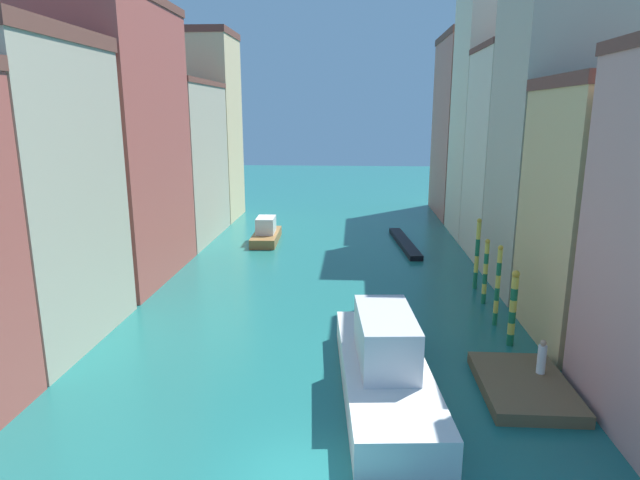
% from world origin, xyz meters
% --- Properties ---
extents(ground_plane, '(154.00, 154.00, 0.00)m').
position_xyz_m(ground_plane, '(0.00, 24.50, 0.00)').
color(ground_plane, '#1E6B66').
extents(building_left_1, '(7.64, 9.40, 14.97)m').
position_xyz_m(building_left_1, '(-14.62, 9.69, 7.50)').
color(building_left_1, '#BCB299').
rests_on(building_left_1, ground).
extents(building_left_2, '(7.64, 11.82, 18.42)m').
position_xyz_m(building_left_2, '(-14.62, 20.63, 9.22)').
color(building_left_2, '#B25147').
rests_on(building_left_2, ground).
extents(building_left_3, '(7.64, 11.93, 13.90)m').
position_xyz_m(building_left_3, '(-14.62, 32.50, 6.96)').
color(building_left_3, '#BCB299').
rests_on(building_left_3, ground).
extents(building_left_4, '(7.64, 7.41, 19.31)m').
position_xyz_m(building_left_4, '(-14.62, 42.29, 9.67)').
color(building_left_4, beige).
rests_on(building_left_4, ground).
extents(building_right_1, '(7.64, 7.81, 12.88)m').
position_xyz_m(building_right_1, '(14.62, 11.82, 6.45)').
color(building_right_1, '#DBB77A').
rests_on(building_right_1, ground).
extents(building_right_2, '(7.64, 8.00, 19.87)m').
position_xyz_m(building_right_2, '(14.62, 19.86, 9.95)').
color(building_right_2, '#BCB299').
rests_on(building_right_2, ground).
extents(building_right_3, '(7.64, 7.96, 16.10)m').
position_xyz_m(building_right_3, '(14.62, 27.80, 8.06)').
color(building_right_3, beige).
rests_on(building_right_3, ground).
extents(building_right_4, '(7.64, 7.91, 22.12)m').
position_xyz_m(building_right_4, '(14.62, 35.74, 11.07)').
color(building_right_4, beige).
rests_on(building_right_4, ground).
extents(building_right_5, '(7.64, 12.08, 19.32)m').
position_xyz_m(building_right_5, '(14.62, 46.09, 9.67)').
color(building_right_5, '#C6705B').
rests_on(building_right_5, ground).
extents(waterfront_dock, '(3.52, 5.25, 0.51)m').
position_xyz_m(waterfront_dock, '(8.82, 5.97, 0.25)').
color(waterfront_dock, brown).
rests_on(waterfront_dock, ground).
extents(person_on_dock, '(0.36, 0.36, 1.49)m').
position_xyz_m(person_on_dock, '(9.69, 6.70, 1.20)').
color(person_on_dock, white).
rests_on(person_on_dock, waterfront_dock).
extents(mooring_pole_0, '(0.37, 0.37, 3.85)m').
position_xyz_m(mooring_pole_0, '(9.53, 10.59, 1.98)').
color(mooring_pole_0, '#197247').
rests_on(mooring_pole_0, ground).
extents(mooring_pole_1, '(0.28, 0.28, 4.44)m').
position_xyz_m(mooring_pole_1, '(9.43, 13.18, 2.27)').
color(mooring_pole_1, '#197247').
rests_on(mooring_pole_1, ground).
extents(mooring_pole_2, '(0.29, 0.29, 3.99)m').
position_xyz_m(mooring_pole_2, '(9.58, 16.54, 2.04)').
color(mooring_pole_2, '#197247').
rests_on(mooring_pole_2, ground).
extents(mooring_pole_3, '(0.30, 0.30, 4.66)m').
position_xyz_m(mooring_pole_3, '(9.68, 19.37, 2.38)').
color(mooring_pole_3, '#197247').
rests_on(mooring_pole_3, ground).
extents(vaporetto_white, '(4.25, 11.36, 3.41)m').
position_xyz_m(vaporetto_white, '(3.09, 5.61, 1.17)').
color(vaporetto_white, white).
rests_on(vaporetto_white, ground).
extents(gondola_black, '(2.04, 10.39, 0.42)m').
position_xyz_m(gondola_black, '(6.12, 30.84, 0.21)').
color(gondola_black, black).
rests_on(gondola_black, ground).
extents(motorboat_0, '(2.37, 6.17, 2.20)m').
position_xyz_m(motorboat_0, '(-6.04, 31.43, 0.78)').
color(motorboat_0, olive).
rests_on(motorboat_0, ground).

